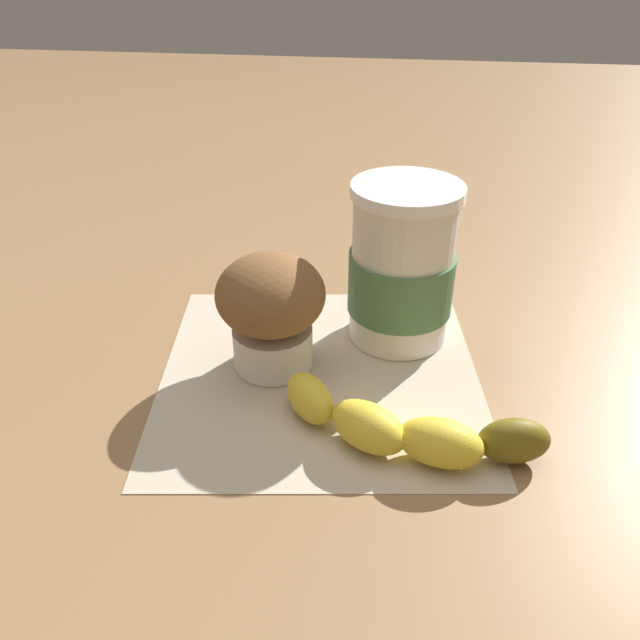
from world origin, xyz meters
name	(u,v)px	position (x,y,z in m)	size (l,w,h in m)	color
ground_plane	(320,374)	(0.00, 0.00, 0.00)	(3.00, 3.00, 0.00)	#936D47
paper_napkin	(320,373)	(0.00, 0.00, 0.00)	(0.27, 0.27, 0.00)	beige
coffee_cup	(402,269)	(-0.07, 0.06, 0.07)	(0.10, 0.10, 0.15)	silver
muffin	(271,307)	(-0.01, -0.04, 0.06)	(0.09, 0.09, 0.10)	white
banana	(406,428)	(0.08, 0.07, 0.02)	(0.09, 0.20, 0.04)	yellow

